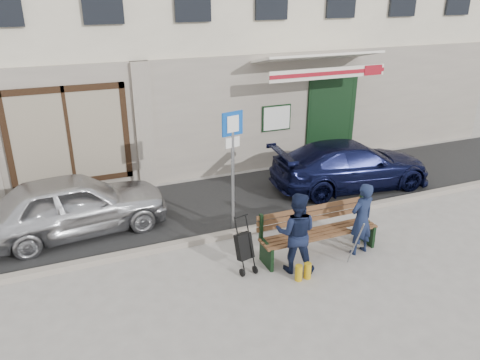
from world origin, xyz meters
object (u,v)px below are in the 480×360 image
woman (296,233)px  stroller (244,247)px  man (362,219)px  car_silver (74,205)px  parking_sign (233,154)px  bench (317,233)px  car_navy (351,165)px

woman → stroller: 0.97m
woman → man: bearing=-147.7°
car_silver → parking_sign: (3.08, -1.18, 1.09)m
woman → stroller: woman is taller
bench → woman: 0.80m
car_navy → stroller: size_ratio=4.03×
car_navy → stroller: 4.78m
car_navy → woman: 4.32m
parking_sign → stroller: bearing=-117.4°
stroller → bench: bearing=-13.4°
car_silver → stroller: size_ratio=3.65×
car_navy → bench: bearing=140.3°
man → woman: 1.45m
bench → car_silver: bearing=147.4°
parking_sign → man: parking_sign is taller
parking_sign → car_silver: bearing=145.7°
car_silver → bench: size_ratio=1.58×
man → stroller: man is taller
woman → stroller: (-0.85, 0.36, -0.31)m
woman → parking_sign: bearing=-45.3°
car_silver → man: bearing=-126.2°
parking_sign → woman: parking_sign is taller
car_navy → bench: car_navy is taller
bench → stroller: 1.50m
parking_sign → man: 2.82m
car_silver → woman: woman is taller
car_silver → stroller: (2.71, -2.67, -0.18)m
parking_sign → car_navy: bearing=2.3°
parking_sign → woman: size_ratio=1.69×
car_navy → parking_sign: size_ratio=1.61×
man → stroller: 2.34m
car_silver → car_navy: size_ratio=0.91×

